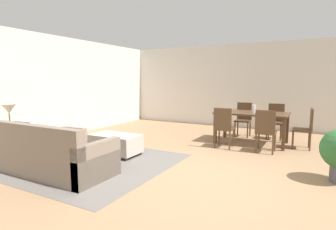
{
  "coord_description": "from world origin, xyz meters",
  "views": [
    {
      "loc": [
        1.62,
        -3.94,
        1.52
      ],
      "look_at": [
        -1.07,
        1.01,
        0.81
      ],
      "focal_mm": 28.97,
      "sensor_mm": 36.0,
      "label": 1
    }
  ],
  "objects_px": {
    "vase_centerpiece": "(254,109)",
    "dining_chair_near_right": "(266,129)",
    "dining_table": "(252,116)",
    "side_table": "(11,137)",
    "dining_chair_near_left": "(224,125)",
    "ottoman_table": "(115,143)",
    "table_lamp": "(9,110)",
    "dining_chair_far_left": "(244,117)",
    "dining_chair_far_right": "(275,119)",
    "dining_chair_head_east": "(306,126)",
    "couch": "(52,155)"
  },
  "relations": [
    {
      "from": "table_lamp",
      "to": "dining_chair_near_left",
      "type": "bearing_deg",
      "value": 40.67
    },
    {
      "from": "side_table",
      "to": "dining_chair_far_left",
      "type": "relative_size",
      "value": 0.61
    },
    {
      "from": "dining_chair_near_right",
      "to": "dining_chair_far_left",
      "type": "height_order",
      "value": "same"
    },
    {
      "from": "table_lamp",
      "to": "dining_chair_near_right",
      "type": "bearing_deg",
      "value": 34.04
    },
    {
      "from": "couch",
      "to": "dining_chair_far_right",
      "type": "bearing_deg",
      "value": 58.12
    },
    {
      "from": "table_lamp",
      "to": "dining_chair_near_right",
      "type": "relative_size",
      "value": 0.57
    },
    {
      "from": "dining_chair_far_right",
      "to": "dining_table",
      "type": "bearing_deg",
      "value": -117.69
    },
    {
      "from": "side_table",
      "to": "table_lamp",
      "type": "relative_size",
      "value": 1.06
    },
    {
      "from": "ottoman_table",
      "to": "side_table",
      "type": "bearing_deg",
      "value": -141.09
    },
    {
      "from": "ottoman_table",
      "to": "table_lamp",
      "type": "bearing_deg",
      "value": -141.09
    },
    {
      "from": "side_table",
      "to": "couch",
      "type": "bearing_deg",
      "value": -6.1
    },
    {
      "from": "dining_table",
      "to": "dining_chair_far_right",
      "type": "height_order",
      "value": "dining_chair_far_right"
    },
    {
      "from": "dining_table",
      "to": "dining_chair_near_left",
      "type": "distance_m",
      "value": 0.93
    },
    {
      "from": "dining_table",
      "to": "vase_centerpiece",
      "type": "bearing_deg",
      "value": -22.68
    },
    {
      "from": "dining_chair_near_right",
      "to": "dining_chair_far_left",
      "type": "relative_size",
      "value": 1.0
    },
    {
      "from": "vase_centerpiece",
      "to": "dining_chair_near_right",
      "type": "bearing_deg",
      "value": -62.28
    },
    {
      "from": "dining_table",
      "to": "dining_chair_head_east",
      "type": "xyz_separation_m",
      "value": [
        1.19,
        0.0,
        -0.15
      ]
    },
    {
      "from": "dining_table",
      "to": "dining_chair_far_left",
      "type": "bearing_deg",
      "value": 114.95
    },
    {
      "from": "dining_chair_near_right",
      "to": "table_lamp",
      "type": "bearing_deg",
      "value": -145.96
    },
    {
      "from": "ottoman_table",
      "to": "dining_chair_near_left",
      "type": "distance_m",
      "value": 2.43
    },
    {
      "from": "dining_table",
      "to": "dining_chair_near_right",
      "type": "bearing_deg",
      "value": -60.48
    },
    {
      "from": "table_lamp",
      "to": "dining_chair_near_right",
      "type": "height_order",
      "value": "table_lamp"
    },
    {
      "from": "table_lamp",
      "to": "dining_chair_near_left",
      "type": "height_order",
      "value": "table_lamp"
    },
    {
      "from": "dining_chair_near_right",
      "to": "vase_centerpiece",
      "type": "distance_m",
      "value": 0.94
    },
    {
      "from": "side_table",
      "to": "dining_chair_head_east",
      "type": "height_order",
      "value": "dining_chair_head_east"
    },
    {
      "from": "dining_chair_head_east",
      "to": "dining_chair_near_right",
      "type": "bearing_deg",
      "value": -132.7
    },
    {
      "from": "dining_chair_far_right",
      "to": "dining_chair_far_left",
      "type": "bearing_deg",
      "value": -177.63
    },
    {
      "from": "dining_chair_near_right",
      "to": "dining_chair_far_left",
      "type": "xyz_separation_m",
      "value": [
        -0.83,
        1.61,
        0.0
      ]
    },
    {
      "from": "ottoman_table",
      "to": "dining_chair_head_east",
      "type": "relative_size",
      "value": 1.12
    },
    {
      "from": "side_table",
      "to": "dining_chair_head_east",
      "type": "xyz_separation_m",
      "value": [
        4.96,
        3.65,
        0.08
      ]
    },
    {
      "from": "ottoman_table",
      "to": "dining_table",
      "type": "height_order",
      "value": "dining_table"
    },
    {
      "from": "dining_chair_far_left",
      "to": "dining_chair_far_right",
      "type": "xyz_separation_m",
      "value": [
        0.82,
        0.03,
        0.0
      ]
    },
    {
      "from": "table_lamp",
      "to": "dining_chair_far_left",
      "type": "relative_size",
      "value": 0.57
    },
    {
      "from": "side_table",
      "to": "ottoman_table",
      "type": "bearing_deg",
      "value": 38.91
    },
    {
      "from": "dining_chair_near_left",
      "to": "dining_chair_head_east",
      "type": "bearing_deg",
      "value": 26.01
    },
    {
      "from": "dining_chair_far_left",
      "to": "vase_centerpiece",
      "type": "bearing_deg",
      "value": -63.17
    },
    {
      "from": "side_table",
      "to": "dining_chair_near_left",
      "type": "height_order",
      "value": "dining_chair_near_left"
    },
    {
      "from": "dining_table",
      "to": "dining_chair_far_right",
      "type": "xyz_separation_m",
      "value": [
        0.45,
        0.85,
        -0.15
      ]
    },
    {
      "from": "vase_centerpiece",
      "to": "dining_table",
      "type": "bearing_deg",
      "value": 157.32
    },
    {
      "from": "dining_chair_head_east",
      "to": "dining_chair_far_right",
      "type": "bearing_deg",
      "value": 131.34
    },
    {
      "from": "ottoman_table",
      "to": "dining_table",
      "type": "xyz_separation_m",
      "value": [
        2.24,
        2.42,
        0.43
      ]
    },
    {
      "from": "dining_chair_near_right",
      "to": "dining_chair_head_east",
      "type": "xyz_separation_m",
      "value": [
        0.74,
        0.8,
        0.0
      ]
    },
    {
      "from": "dining_table",
      "to": "vase_centerpiece",
      "type": "distance_m",
      "value": 0.19
    },
    {
      "from": "couch",
      "to": "dining_table",
      "type": "height_order",
      "value": "couch"
    },
    {
      "from": "side_table",
      "to": "dining_chair_far_left",
      "type": "height_order",
      "value": "dining_chair_far_left"
    },
    {
      "from": "table_lamp",
      "to": "vase_centerpiece",
      "type": "xyz_separation_m",
      "value": [
        3.81,
        3.63,
        -0.12
      ]
    },
    {
      "from": "dining_table",
      "to": "dining_chair_far_left",
      "type": "xyz_separation_m",
      "value": [
        -0.38,
        0.81,
        -0.15
      ]
    },
    {
      "from": "dining_table",
      "to": "table_lamp",
      "type": "bearing_deg",
      "value": -135.93
    },
    {
      "from": "couch",
      "to": "dining_chair_far_left",
      "type": "height_order",
      "value": "dining_chair_far_left"
    },
    {
      "from": "table_lamp",
      "to": "dining_table",
      "type": "relative_size",
      "value": 0.31
    }
  ]
}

